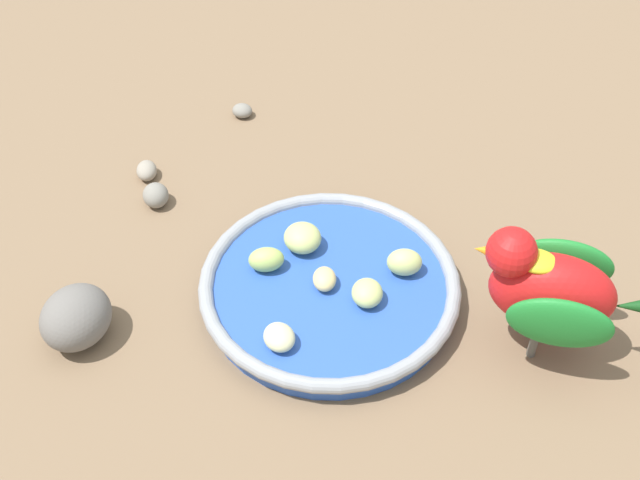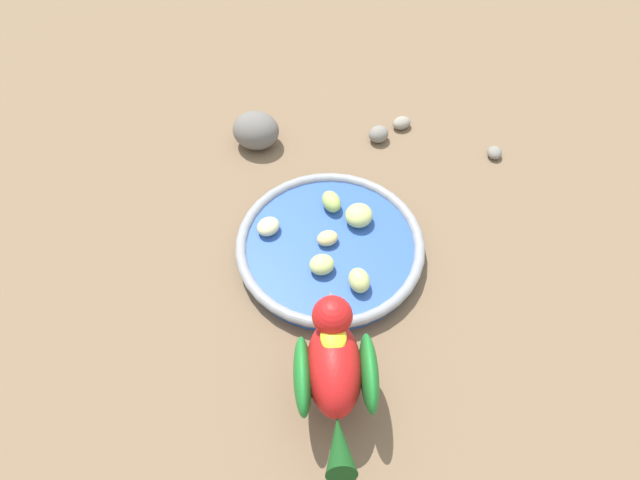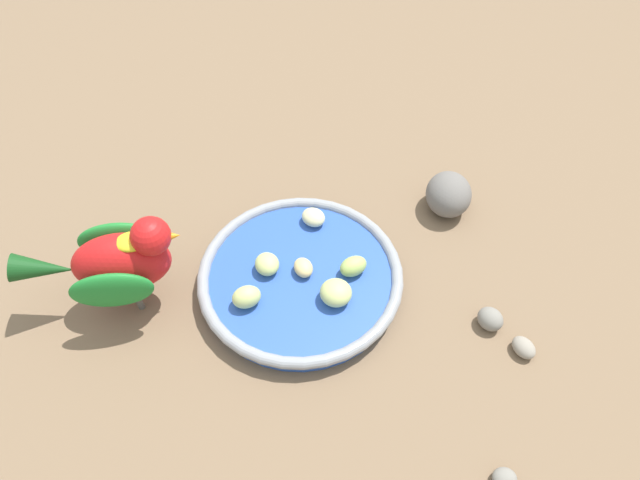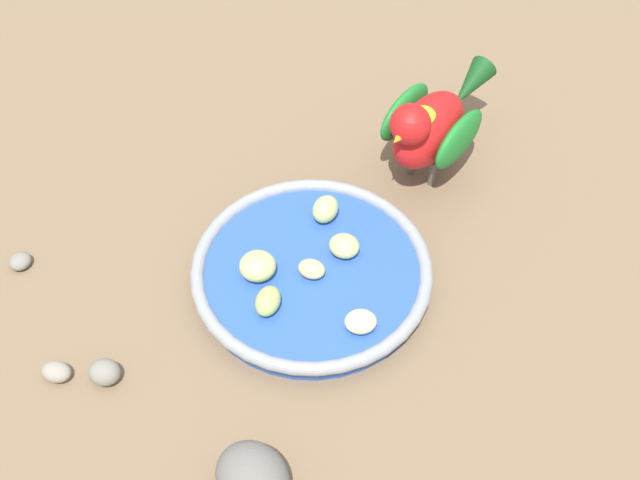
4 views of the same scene
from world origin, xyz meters
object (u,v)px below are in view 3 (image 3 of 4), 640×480
apple_piece_1 (353,266)px  apple_piece_3 (267,264)px  parrot (118,260)px  pebble_1 (490,319)px  feeding_bowl (301,277)px  apple_piece_4 (247,297)px  apple_piece_5 (336,293)px  rock_large (449,194)px  pebble_2 (505,478)px  pebble_0 (524,348)px  apple_piece_0 (303,268)px  apple_piece_2 (313,217)px

apple_piece_1 → apple_piece_3: 0.10m
parrot → pebble_1: parrot is taller
feeding_bowl → pebble_1: feeding_bowl is taller
apple_piece_4 → apple_piece_5: bearing=168.9°
apple_piece_1 → rock_large: rock_large is taller
pebble_2 → apple_piece_3: bearing=-59.0°
apple_piece_1 → apple_piece_5: bearing=46.5°
apple_piece_1 → apple_piece_4: size_ratio=1.02×
parrot → pebble_1: (-0.39, 0.14, -0.06)m
apple_piece_1 → pebble_0: size_ratio=1.17×
feeding_bowl → pebble_1: size_ratio=8.06×
feeding_bowl → apple_piece_1: (-0.06, 0.01, 0.02)m
apple_piece_0 → apple_piece_3: (0.04, -0.01, 0.00)m
apple_piece_0 → apple_piece_1: bearing=165.4°
apple_piece_1 → apple_piece_5: size_ratio=0.91×
apple_piece_4 → rock_large: (-0.28, -0.10, -0.01)m
apple_piece_1 → rock_large: size_ratio=0.49×
pebble_1 → apple_piece_2: bearing=-48.6°
apple_piece_2 → apple_piece_5: apple_piece_5 is taller
feeding_bowl → apple_piece_0: bearing=-149.1°
pebble_0 → pebble_1: 0.05m
pebble_1 → apple_piece_1: bearing=-35.3°
feeding_bowl → pebble_2: (-0.13, 0.26, -0.01)m
apple_piece_5 → rock_large: (-0.18, -0.12, -0.01)m
apple_piece_0 → apple_piece_4: apple_piece_4 is taller
feeding_bowl → rock_large: rock_large is taller
rock_large → pebble_0: (0.00, 0.22, -0.02)m
apple_piece_3 → apple_piece_4: apple_piece_4 is taller
apple_piece_2 → apple_piece_4: (0.10, 0.10, 0.00)m
parrot → pebble_0: parrot is taller
feeding_bowl → pebble_0: bearing=145.7°
feeding_bowl → apple_piece_2: 0.08m
apple_piece_3 → pebble_1: (-0.23, 0.12, -0.02)m
parrot → rock_large: (-0.41, -0.04, -0.05)m
apple_piece_4 → pebble_1: apple_piece_4 is taller
feeding_bowl → apple_piece_4: (0.07, 0.02, 0.02)m
apple_piece_1 → apple_piece_4: apple_piece_4 is taller
apple_piece_2 → pebble_1: (-0.16, 0.18, -0.02)m
rock_large → apple_piece_4: bearing=18.9°
apple_piece_4 → pebble_0: size_ratio=1.15×
feeding_bowl → rock_large: size_ratio=3.57×
apple_piece_1 → pebble_0: (-0.15, 0.13, -0.02)m
apple_piece_4 → pebble_0: bearing=156.4°
apple_piece_0 → pebble_2: 0.30m
apple_piece_2 → pebble_0: 0.29m
apple_piece_4 → apple_piece_2: bearing=-135.7°
apple_piece_4 → apple_piece_3: bearing=-127.4°
apple_piece_1 → apple_piece_2: size_ratio=1.08×
apple_piece_3 → pebble_2: size_ratio=1.34×
feeding_bowl → pebble_0: (-0.21, 0.15, -0.01)m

